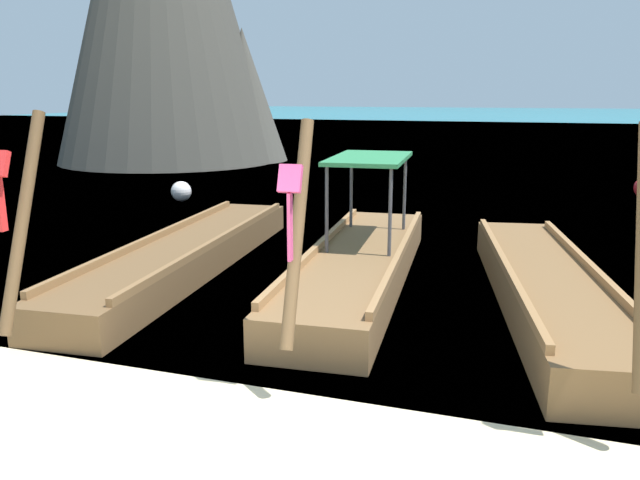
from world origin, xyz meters
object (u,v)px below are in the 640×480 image
longtail_boat_pink_ribbon (359,263)px  longtail_boat_yellow_ribbon (547,288)px  longtail_boat_red_ribbon (187,255)px  mooring_buoy_near (181,191)px

longtail_boat_pink_ribbon → longtail_boat_yellow_ribbon: 2.55m
longtail_boat_red_ribbon → longtail_boat_yellow_ribbon: (5.26, -0.13, 0.02)m
longtail_boat_pink_ribbon → longtail_boat_yellow_ribbon: size_ratio=1.04×
longtail_boat_yellow_ribbon → mooring_buoy_near: 10.28m
longtail_boat_red_ribbon → mooring_buoy_near: (-3.33, 5.53, 0.01)m
longtail_boat_red_ribbon → longtail_boat_yellow_ribbon: 5.26m
longtail_boat_red_ribbon → longtail_boat_pink_ribbon: (2.72, 0.14, 0.06)m
longtail_boat_red_ribbon → mooring_buoy_near: size_ratio=14.31×
longtail_boat_pink_ribbon → mooring_buoy_near: 8.10m
longtail_boat_red_ribbon → mooring_buoy_near: 6.45m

